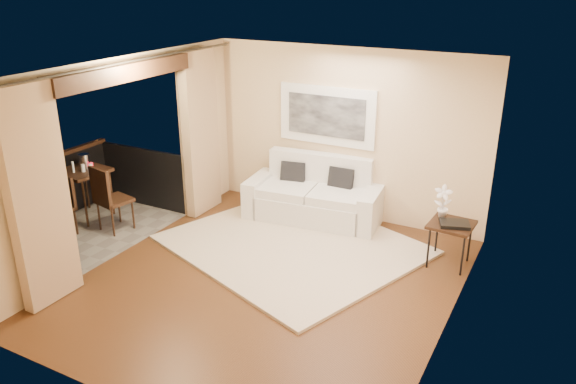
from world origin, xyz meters
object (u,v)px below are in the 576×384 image
Objects in this scene: orchid at (443,202)px; bistro_table at (83,174)px; balcony_chair_far at (107,195)px; balcony_chair_near at (64,201)px; ice_bucket at (84,160)px; side_table at (451,227)px; sofa at (315,198)px.

orchid reaches higher than bistro_table.
bistro_table is 0.78m from balcony_chair_far.
bistro_table is at bearing 121.87° from balcony_chair_near.
bistro_table is 4.07× the size of ice_bucket.
side_table is 0.59× the size of balcony_chair_far.
ice_bucket is at bearing -13.23° from balcony_chair_far.
side_table is 5.64m from balcony_chair_near.
balcony_chair_far is at bearing -24.87° from ice_bucket.
balcony_chair_near is at bearing 43.68° from balcony_chair_far.
sofa is 3.61× the size of side_table.
orchid is at bearing -17.41° from sofa.
balcony_chair_near is (-5.37, -1.73, -0.03)m from side_table.
orchid is (2.09, -0.40, 0.48)m from sofa.
ice_bucket is at bearing -168.44° from orchid.
balcony_chair_near reaches higher than bistro_table.
sofa is 11.03× the size of ice_bucket.
sofa is 3.84m from balcony_chair_near.
ice_bucket reaches higher than balcony_chair_near.
sofa is at bearing -131.56° from balcony_chair_far.
balcony_chair_near is 0.87m from ice_bucket.
bistro_table is at bearing -6.28° from balcony_chair_far.
balcony_chair_near is at bearing -150.52° from sofa.
sofa is 3.70m from bistro_table.
balcony_chair_far reaches higher than sofa.
balcony_chair_far is 0.66m from balcony_chair_near.
orchid is 5.53m from balcony_chair_near.
bistro_table is (-3.28, -1.67, 0.37)m from sofa.
balcony_chair_near reaches higher than side_table.
side_table is at bearing 10.01° from ice_bucket.
ice_bucket is (-5.65, -1.00, 0.36)m from side_table.
balcony_chair_near is (-5.20, -1.85, -0.32)m from orchid.
bistro_table reaches higher than side_table.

